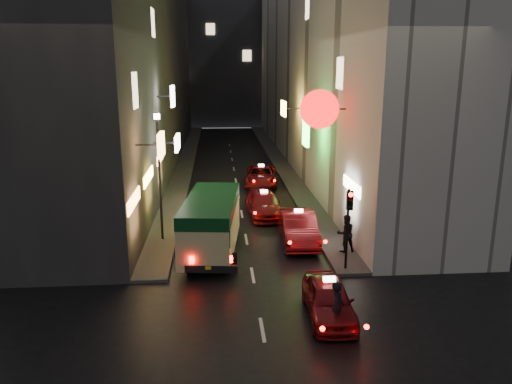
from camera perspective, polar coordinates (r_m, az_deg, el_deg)
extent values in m
cube|color=#383533|center=(45.43, -13.29, 14.38)|extent=(6.00, 52.00, 18.00)
cube|color=#F19F54|center=(22.65, -10.80, 5.32)|extent=(0.18, 1.55, 1.06)
cube|color=white|center=(28.80, -8.98, 5.59)|extent=(0.18, 2.02, 0.86)
cube|color=white|center=(31.28, -9.51, 10.75)|extent=(0.18, 1.23, 1.30)
cube|color=#F19F54|center=(21.85, -13.81, -0.94)|extent=(0.10, 3.08, 0.55)
cube|color=yellow|center=(26.41, -12.22, 1.73)|extent=(0.10, 3.31, 0.55)
cube|color=#F19F54|center=(31.73, -10.96, 3.85)|extent=(0.10, 2.78, 0.55)
cube|color=#FFE5B2|center=(23.25, -13.68, 11.21)|extent=(0.06, 1.30, 1.60)
cube|color=#FFE5B2|center=(31.25, -11.71, 18.40)|extent=(0.06, 1.30, 1.60)
cube|color=beige|center=(45.92, 7.54, 14.62)|extent=(6.00, 52.00, 18.00)
cylinder|color=#F20A0A|center=(25.09, 7.28, 9.38)|extent=(1.92, 0.18, 1.92)
cube|color=#32FF37|center=(30.07, 5.74, 7.37)|extent=(0.18, 1.47, 2.22)
cube|color=yellow|center=(38.31, 3.16, 9.52)|extent=(0.18, 1.94, 1.11)
cube|color=white|center=(24.16, 10.91, 0.65)|extent=(0.10, 2.91, 0.55)
cube|color=#FFE5B2|center=(26.72, 9.56, 13.25)|extent=(0.06, 1.30, 1.60)
cube|color=#FFE5B2|center=(36.72, 5.89, 20.29)|extent=(0.06, 1.30, 1.60)
cube|color=#35363B|center=(77.00, -3.60, 15.97)|extent=(30.00, 10.00, 22.00)
cube|color=#413E3C|center=(45.83, -8.02, 3.38)|extent=(1.50, 52.00, 0.15)
cube|color=#413E3C|center=(46.08, 2.61, 3.56)|extent=(1.50, 52.00, 0.15)
cube|color=#C7BE7C|center=(23.12, -5.12, -3.50)|extent=(2.85, 6.45, 2.29)
cube|color=#0B3816|center=(22.87, -5.17, -1.39)|extent=(2.88, 6.48, 0.57)
cube|color=black|center=(23.35, -5.13, -2.74)|extent=(2.61, 3.97, 0.52)
cube|color=black|center=(20.58, -5.13, -8.73)|extent=(2.15, 0.41, 0.31)
cube|color=#FF0A05|center=(20.38, -7.38, -7.76)|extent=(0.19, 0.06, 0.29)
cube|color=#FF0A05|center=(20.36, -2.94, -7.68)|extent=(0.19, 0.06, 0.29)
cylinder|color=black|center=(25.41, -7.23, -4.64)|extent=(0.23, 0.79, 0.79)
cylinder|color=black|center=(21.64, -2.49, -7.95)|extent=(0.23, 0.79, 0.79)
imported|color=maroon|center=(17.90, 8.30, -11.71)|extent=(2.17, 4.93, 1.54)
cube|color=white|center=(17.54, 8.41, -9.17)|extent=(0.43, 0.20, 0.16)
sphere|color=#FF0A05|center=(15.84, 7.60, -15.23)|extent=(0.16, 0.16, 0.16)
sphere|color=#FF0A05|center=(16.17, 12.52, -14.82)|extent=(0.16, 0.16, 0.16)
imported|color=maroon|center=(24.86, 4.86, -3.77)|extent=(2.53, 5.77, 1.81)
cube|color=white|center=(24.58, 4.91, -1.56)|extent=(0.43, 0.19, 0.16)
sphere|color=#FF0A05|center=(22.32, 3.89, -5.80)|extent=(0.16, 0.16, 0.16)
sphere|color=#FF0A05|center=(22.60, 7.94, -5.65)|extent=(0.16, 0.16, 0.16)
imported|color=maroon|center=(29.30, 0.92, -1.17)|extent=(2.38, 5.11, 1.58)
cube|color=white|center=(29.08, 0.93, 0.51)|extent=(0.43, 0.21, 0.16)
sphere|color=#FF0A05|center=(27.07, -0.10, -2.41)|extent=(0.16, 0.16, 0.16)
sphere|color=#FF0A05|center=(27.21, 2.84, -2.34)|extent=(0.16, 0.16, 0.16)
imported|color=maroon|center=(36.81, 0.60, 2.05)|extent=(2.64, 5.31, 1.63)
cube|color=white|center=(36.64, 0.60, 3.43)|extent=(0.44, 0.23, 0.16)
sphere|color=#FF0A05|center=(34.49, -0.25, 1.26)|extent=(0.16, 0.16, 0.16)
sphere|color=#FF0A05|center=(34.62, 2.13, 1.30)|extent=(0.16, 0.16, 0.16)
imported|color=black|center=(16.86, 9.32, -12.52)|extent=(0.59, 0.76, 2.04)
imported|color=black|center=(23.47, 10.22, -4.39)|extent=(0.82, 0.59, 2.02)
cylinder|color=black|center=(21.33, 10.39, -4.21)|extent=(0.10, 0.10, 3.50)
cube|color=black|center=(20.80, 10.67, -0.96)|extent=(0.26, 0.18, 0.80)
sphere|color=#FF0A05|center=(20.63, 10.78, -0.31)|extent=(0.18, 0.18, 0.18)
sphere|color=black|center=(20.70, 10.75, -1.04)|extent=(0.17, 0.17, 0.17)
sphere|color=black|center=(20.77, 10.72, -1.76)|extent=(0.17, 0.17, 0.17)
cylinder|color=black|center=(24.71, -10.93, 1.31)|extent=(0.12, 0.12, 6.00)
cylinder|color=#FFE5BF|center=(24.22, -11.27, 8.47)|extent=(0.28, 0.28, 0.25)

